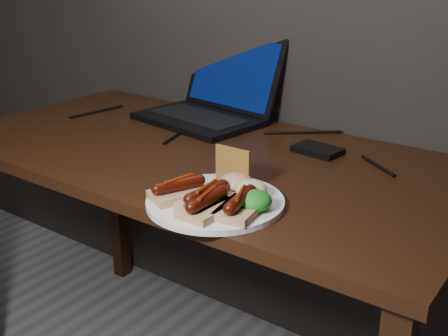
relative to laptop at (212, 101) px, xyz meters
name	(u,v)px	position (x,y,z in m)	size (l,w,h in m)	color
desk	(199,181)	(0.15, -0.26, -0.14)	(1.40, 0.70, 0.75)	black
laptop	(212,101)	(0.00, 0.00, 0.00)	(0.41, 0.37, 0.25)	black
hard_drive	(317,150)	(0.41, -0.10, -0.05)	(0.12, 0.08, 0.02)	black
desk_cables	(222,132)	(0.12, -0.11, -0.05)	(1.00, 0.38, 0.01)	black
plate	(215,202)	(0.39, -0.51, -0.05)	(0.28, 0.28, 0.01)	silver
bread_sausage_left	(179,190)	(0.33, -0.55, -0.03)	(0.11, 0.13, 0.04)	tan
bread_sausage_center	(207,198)	(0.40, -0.54, -0.03)	(0.08, 0.12, 0.04)	tan
bread_sausage_right	(240,205)	(0.47, -0.53, -0.03)	(0.09, 0.13, 0.04)	tan
bread_sausage_extra	(207,205)	(0.42, -0.57, -0.03)	(0.07, 0.12, 0.04)	tan
crispbread	(233,167)	(0.38, -0.43, 0.00)	(0.09, 0.01, 0.09)	#AB772F
salad_greens	(254,201)	(0.48, -0.51, -0.02)	(0.07, 0.07, 0.04)	#125A13
salsa_mound	(236,183)	(0.41, -0.45, -0.02)	(0.07, 0.07, 0.04)	maroon
coleslaw_mound	(252,189)	(0.45, -0.46, -0.03)	(0.06, 0.06, 0.04)	beige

